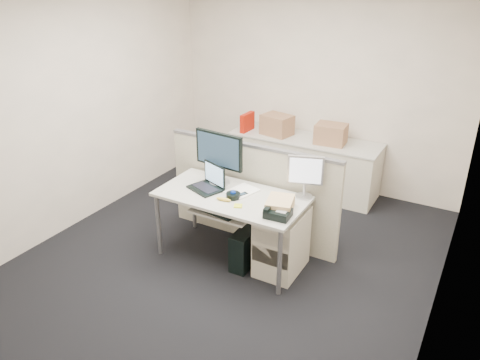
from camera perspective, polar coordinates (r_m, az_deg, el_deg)
The scene contains 28 objects.
floor at distance 5.06m, azimuth -1.00°, elevation -9.31°, with size 4.00×4.50×0.01m, color black.
wall_back at distance 6.42m, azimuth 9.32°, elevation 11.02°, with size 4.00×0.02×2.70m, color beige.
wall_front at distance 2.93m, azimuth -24.23°, elevation -7.83°, with size 4.00×0.02×2.70m, color beige.
wall_left at distance 5.69m, azimuth -18.94°, elevation 8.30°, with size 0.02×4.50×2.70m, color beige.
wall_right at distance 3.91m, azimuth 25.06°, elevation 0.07°, with size 0.02×4.50×2.70m, color beige.
desk at distance 4.72m, azimuth -1.05°, elevation -2.55°, with size 1.50×0.75×0.73m.
keyboard_tray at distance 4.61m, azimuth -2.19°, elevation -3.93°, with size 0.62×0.32×0.02m, color #B6B4AA.
drawer_pedestal at distance 4.71m, azimuth 5.12°, elevation -7.48°, with size 0.40×0.55×0.65m, color beige.
cubicle_partition at distance 5.12m, azimuth 1.48°, elevation -1.72°, with size 2.00×0.06×1.10m, color #C0B69D.
back_counter at distance 6.43m, azimuth 7.71°, elevation 1.88°, with size 2.00×0.60×0.72m, color beige.
monitor_main at distance 4.84m, azimuth -2.56°, elevation 2.64°, with size 0.57×0.22×0.57m, color black.
monitor_small at distance 4.61m, azimuth 7.94°, elevation 0.35°, with size 0.35×0.18×0.43m, color #B7B7BC.
laptop at distance 4.77m, azimuth -4.30°, elevation 0.21°, with size 0.34×0.25×0.25m, color black.
trackball at distance 4.62m, azimuth -0.84°, elevation -1.91°, with size 0.14×0.14×0.05m, color black.
desk_phone at distance 4.29m, azimuth 4.65°, elevation -4.08°, with size 0.23×0.19×0.07m, color black.
paper_stack at distance 4.76m, azimuth 0.25°, elevation -1.36°, with size 0.24×0.31×0.01m, color white.
sticky_pad at distance 4.47m, azimuth -0.24°, elevation -3.17°, with size 0.08×0.08×0.01m, color yellow.
travel_mug at distance 5.00m, azimuth -3.25°, elevation 0.85°, with size 0.08×0.08×0.16m, color black.
banana at distance 4.57m, azimuth -2.02°, elevation -2.37°, with size 0.16×0.04×0.04m, color #FFE945.
cellphone at distance 4.69m, azimuth 0.30°, elevation -1.79°, with size 0.06×0.11×0.01m, color black.
manila_folders at distance 4.40m, azimuth 4.90°, elevation -3.01°, with size 0.24×0.30×0.11m, color tan.
keyboard at distance 4.59m, azimuth -2.99°, elevation -3.73°, with size 0.45×0.16×0.03m, color black.
pc_tower_desk at distance 4.83m, azimuth 0.75°, elevation -8.21°, with size 0.17×0.43×0.40m, color black.
pc_tower_spare_dark at distance 6.99m, azimuth -0.04°, elevation 2.64°, with size 0.18×0.45×0.42m, color black.
pc_tower_spare_silver at distance 7.12m, azimuth -1.78°, elevation 2.89°, with size 0.16×0.41×0.38m, color #B7B7BC.
cardboard_box_left at distance 6.37m, azimuth 4.52°, elevation 6.64°, with size 0.39×0.29×0.29m, color #936843.
cardboard_box_right at distance 6.13m, azimuth 11.01°, elevation 5.45°, with size 0.38×0.30×0.28m, color #936843.
red_binder at distance 6.50m, azimuth 0.89°, elevation 6.99°, with size 0.07×0.29×0.27m, color #AC1506.
Camera 1 is at (2.14, -3.62, 2.81)m, focal length 35.00 mm.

